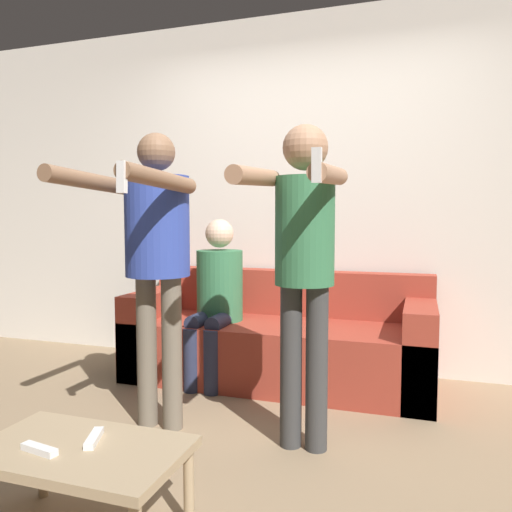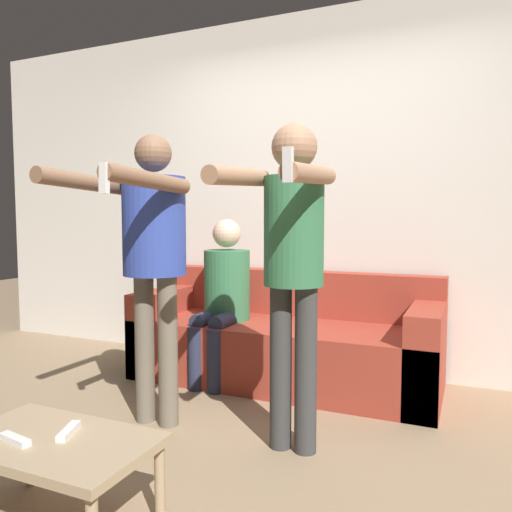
{
  "view_description": "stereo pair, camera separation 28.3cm",
  "coord_description": "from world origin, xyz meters",
  "px_view_note": "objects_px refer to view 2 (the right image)",
  "views": [
    {
      "loc": [
        0.8,
        -2.22,
        1.16
      ],
      "look_at": [
        -0.15,
        0.64,
        0.93
      ],
      "focal_mm": 35.0,
      "sensor_mm": 36.0,
      "label": 1
    },
    {
      "loc": [
        1.06,
        -2.12,
        1.16
      ],
      "look_at": [
        -0.15,
        0.64,
        0.93
      ],
      "focal_mm": 35.0,
      "sensor_mm": 36.0,
      "label": 2
    }
  ],
  "objects_px": {
    "couch": "(285,343)",
    "remote_near": "(15,440)",
    "person_seated": "(223,292)",
    "remote_far": "(69,431)",
    "coffee_table": "(55,450)",
    "person_standing_right": "(292,250)",
    "person_standing_left": "(152,242)"
  },
  "relations": [
    {
      "from": "person_standing_right",
      "to": "couch",
      "type": "bearing_deg",
      "value": 112.19
    },
    {
      "from": "couch",
      "to": "person_standing_left",
      "type": "distance_m",
      "value": 1.31
    },
    {
      "from": "coffee_table",
      "to": "person_standing_left",
      "type": "bearing_deg",
      "value": 103.08
    },
    {
      "from": "couch",
      "to": "coffee_table",
      "type": "distance_m",
      "value": 1.94
    },
    {
      "from": "couch",
      "to": "remote_far",
      "type": "bearing_deg",
      "value": -95.14
    },
    {
      "from": "person_standing_left",
      "to": "person_standing_right",
      "type": "distance_m",
      "value": 0.81
    },
    {
      "from": "person_standing_right",
      "to": "remote_near",
      "type": "bearing_deg",
      "value": -124.62
    },
    {
      "from": "remote_far",
      "to": "coffee_table",
      "type": "bearing_deg",
      "value": -112.91
    },
    {
      "from": "remote_near",
      "to": "person_standing_left",
      "type": "bearing_deg",
      "value": 96.28
    },
    {
      "from": "person_seated",
      "to": "coffee_table",
      "type": "height_order",
      "value": "person_seated"
    },
    {
      "from": "person_standing_left",
      "to": "coffee_table",
      "type": "distance_m",
      "value": 1.2
    },
    {
      "from": "coffee_table",
      "to": "remote_near",
      "type": "height_order",
      "value": "remote_near"
    },
    {
      "from": "couch",
      "to": "person_seated",
      "type": "bearing_deg",
      "value": -160.67
    },
    {
      "from": "person_seated",
      "to": "remote_far",
      "type": "height_order",
      "value": "person_seated"
    },
    {
      "from": "coffee_table",
      "to": "remote_near",
      "type": "relative_size",
      "value": 4.86
    },
    {
      "from": "couch",
      "to": "person_seated",
      "type": "relative_size",
      "value": 1.84
    },
    {
      "from": "person_standing_left",
      "to": "couch",
      "type": "bearing_deg",
      "value": 67.87
    },
    {
      "from": "remote_near",
      "to": "remote_far",
      "type": "bearing_deg",
      "value": 46.84
    },
    {
      "from": "person_standing_right",
      "to": "coffee_table",
      "type": "xyz_separation_m",
      "value": [
        -0.6,
        -0.93,
        -0.7
      ]
    },
    {
      "from": "person_standing_left",
      "to": "remote_far",
      "type": "xyz_separation_m",
      "value": [
        0.24,
        -0.88,
        -0.67
      ]
    },
    {
      "from": "couch",
      "to": "remote_near",
      "type": "distance_m",
      "value": 2.04
    },
    {
      "from": "person_standing_left",
      "to": "remote_far",
      "type": "height_order",
      "value": "person_standing_left"
    },
    {
      "from": "person_standing_left",
      "to": "coffee_table",
      "type": "relative_size",
      "value": 2.15
    },
    {
      "from": "couch",
      "to": "person_seated",
      "type": "xyz_separation_m",
      "value": [
        -0.41,
        -0.14,
        0.36
      ]
    },
    {
      "from": "remote_near",
      "to": "remote_far",
      "type": "height_order",
      "value": "same"
    },
    {
      "from": "person_standing_left",
      "to": "coffee_table",
      "type": "bearing_deg",
      "value": -76.92
    },
    {
      "from": "person_standing_right",
      "to": "remote_near",
      "type": "height_order",
      "value": "person_standing_right"
    },
    {
      "from": "person_seated",
      "to": "remote_far",
      "type": "bearing_deg",
      "value": -82.04
    },
    {
      "from": "person_seated",
      "to": "person_standing_left",
      "type": "bearing_deg",
      "value": -89.66
    },
    {
      "from": "person_seated",
      "to": "remote_far",
      "type": "relative_size",
      "value": 7.52
    },
    {
      "from": "person_seated",
      "to": "remote_near",
      "type": "height_order",
      "value": "person_seated"
    },
    {
      "from": "remote_near",
      "to": "person_standing_right",
      "type": "bearing_deg",
      "value": 55.38
    }
  ]
}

